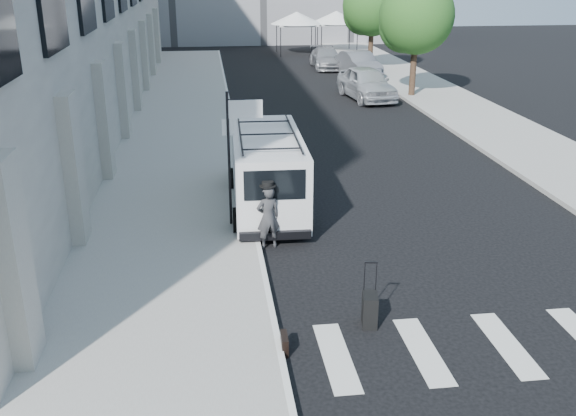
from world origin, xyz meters
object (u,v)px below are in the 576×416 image
object	(u,v)px
businessman	(268,217)
parked_car_c	(326,58)
cargo_van	(267,170)
suitcase	(370,310)
parked_car_a	(366,83)
parked_car_b	(359,64)
briefcase	(284,343)

from	to	relation	value
businessman	parked_car_c	xyz separation A→B (m)	(6.74, 28.74, -0.13)
parked_car_c	cargo_van	bearing A→B (deg)	-102.86
suitcase	parked_car_a	world-z (taller)	parked_car_a
cargo_van	parked_car_c	size ratio (longest dim) A/B	1.25
suitcase	parked_car_a	bearing A→B (deg)	86.00
businessman	parked_car_b	bearing A→B (deg)	-119.59
parked_car_b	businessman	bearing A→B (deg)	-115.56
briefcase	parked_car_a	xyz separation A→B (m)	(7.02, 22.58, 0.66)
briefcase	suitcase	xyz separation A→B (m)	(1.75, 0.72, 0.16)
businessman	parked_car_a	bearing A→B (deg)	-122.59
parked_car_a	briefcase	bearing A→B (deg)	-114.09
businessman	cargo_van	bearing A→B (deg)	-106.69
businessman	cargo_van	distance (m)	2.84
briefcase	parked_car_b	size ratio (longest dim) A/B	0.10
parked_car_a	parked_car_c	distance (m)	10.76
cargo_van	parked_car_a	distance (m)	16.55
suitcase	parked_car_b	distance (m)	29.87
parked_car_b	parked_car_c	xyz separation A→B (m)	(-1.41, 3.49, -0.09)
parked_car_a	parked_car_c	size ratio (longest dim) A/B	1.06
businessman	parked_car_a	world-z (taller)	parked_car_a
parked_car_a	parked_car_b	distance (m)	7.38
briefcase	parked_car_b	xyz separation A→B (m)	(8.31, 29.85, 0.58)
businessman	cargo_van	size ratio (longest dim) A/B	0.28
businessman	briefcase	distance (m)	4.65
suitcase	parked_car_a	xyz separation A→B (m)	(5.27, 21.86, 0.50)
businessman	cargo_van	world-z (taller)	cargo_van
parked_car_b	parked_car_c	distance (m)	3.76
businessman	parked_car_b	world-z (taller)	businessman
parked_car_a	cargo_van	bearing A→B (deg)	-120.38
suitcase	parked_car_a	distance (m)	22.50
cargo_van	parked_car_c	world-z (taller)	cargo_van
businessman	briefcase	world-z (taller)	businessman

